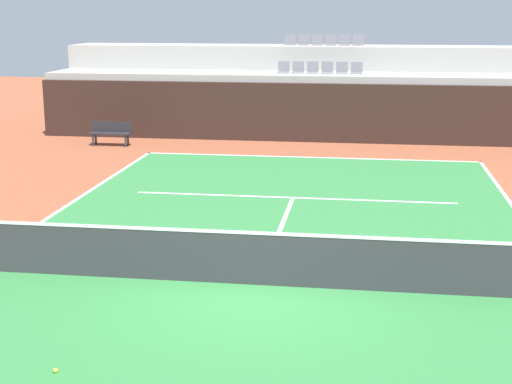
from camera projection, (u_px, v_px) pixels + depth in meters
name	position (u px, v px, depth m)	size (l,w,h in m)	color
ground_plane	(257.00, 285.00, 13.23)	(80.00, 80.00, 0.00)	brown
court_surface	(257.00, 285.00, 13.23)	(11.00, 24.00, 0.01)	#2D7238
baseline_far	(309.00, 157.00, 24.72)	(11.00, 0.10, 0.00)	white
service_line_far	(293.00, 198.00, 19.39)	(8.26, 0.10, 0.00)	white
centre_service_line	(279.00, 233.00, 16.31)	(0.10, 6.40, 0.00)	white
back_wall	(317.00, 113.00, 27.49)	(20.86, 0.30, 2.14)	black
stands_tier_lower	(319.00, 105.00, 28.76)	(20.86, 2.40, 2.38)	#9E9E99
stands_tier_upper	(323.00, 87.00, 30.96)	(20.86, 2.40, 3.32)	#9E9E99
seating_row_lower	(320.00, 70.00, 28.54)	(3.21, 0.44, 0.44)	slate
seating_row_upper	(324.00, 42.00, 30.63)	(3.21, 0.44, 0.44)	slate
tennis_net	(257.00, 258.00, 13.11)	(11.08, 0.08, 1.07)	black
player_bench	(111.00, 131.00, 26.84)	(1.50, 0.40, 0.85)	#232328
tennis_ball_0	(55.00, 370.00, 10.01)	(0.07, 0.07, 0.07)	#CCE033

